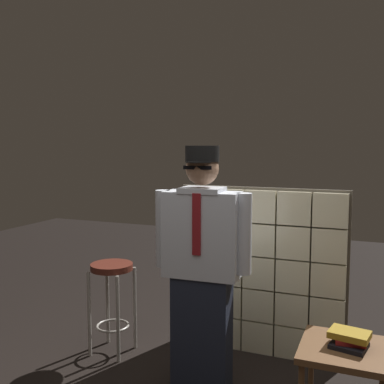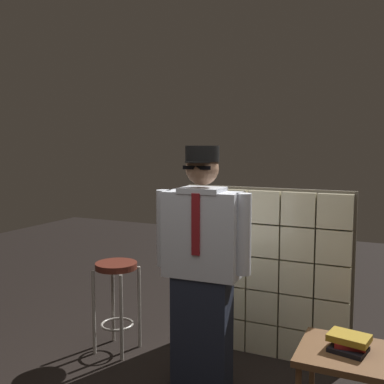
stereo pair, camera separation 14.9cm
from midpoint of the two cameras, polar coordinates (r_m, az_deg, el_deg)
name	(u,v)px [view 1 (the left image)]	position (r m, az deg, el deg)	size (l,w,h in m)	color
glass_block_wall	(260,272)	(3.72, 7.42, -10.05)	(1.37, 0.10, 1.37)	beige
standing_person	(202,266)	(3.05, -0.14, -9.42)	(0.67, 0.29, 1.69)	#1E2333
bar_stool	(112,286)	(3.78, -11.26, -11.67)	(0.34, 0.34, 0.74)	#592319
side_table	(345,357)	(3.00, 17.38, -19.37)	(0.52, 0.52, 0.48)	brown
book_stack	(349,339)	(2.96, 17.95, -17.35)	(0.25, 0.23, 0.10)	black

